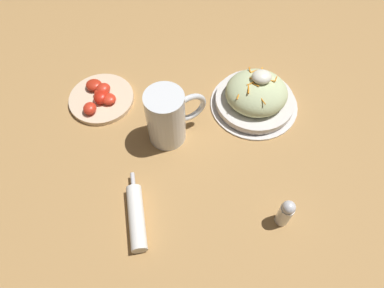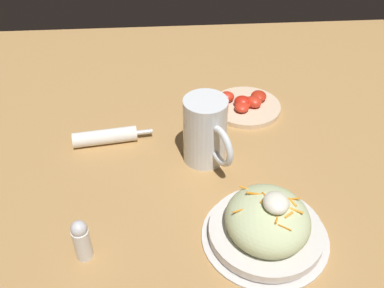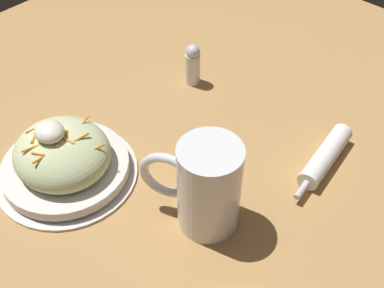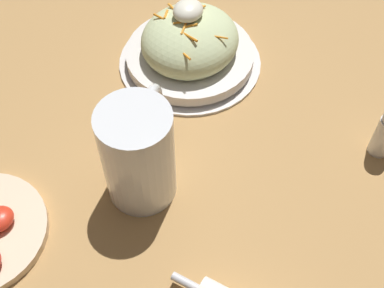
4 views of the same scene
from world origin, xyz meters
TOP-DOWN VIEW (x-y plane):
  - ground_plane at (0.00, 0.00)m, footprint 1.43×1.43m
  - salad_plate at (0.18, 0.13)m, footprint 0.23×0.23m
  - beer_mug at (-0.04, 0.04)m, footprint 0.14×0.10m

SIDE VIEW (x-z plane):
  - ground_plane at x=0.00m, z-range 0.00..0.00m
  - salad_plate at x=0.18m, z-range -0.02..0.09m
  - beer_mug at x=-0.04m, z-range -0.01..0.14m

